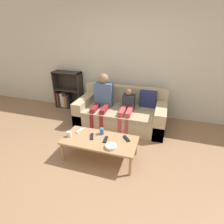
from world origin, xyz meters
The scene contains 14 objects.
ground_plane centered at (0.00, 0.00, 0.00)m, with size 22.00×22.00×0.00m, color #997251.
wall_back centered at (0.00, 2.31, 1.30)m, with size 12.00×0.06×2.60m.
couch centered at (0.05, 1.68, 0.26)m, with size 1.92×0.98×0.78m.
bookshelf centered at (-1.59, 2.16, 0.39)m, with size 0.75×0.28×0.98m.
coffee_table centered at (0.00, 0.41, 0.33)m, with size 1.20×0.57×0.36m.
person_adult centered at (-0.37, 1.59, 0.64)m, with size 0.40×0.67×1.12m.
person_child centered at (0.20, 1.52, 0.48)m, with size 0.26×0.67×0.85m.
cup_near centered at (-0.02, 0.58, 0.42)m, with size 0.07×0.07×0.11m.
cup_far centered at (-0.51, 0.34, 0.41)m, with size 0.08×0.08×0.09m.
tv_remote_0 centered at (-0.42, 0.55, 0.38)m, with size 0.09×0.18×0.02m.
tv_remote_1 centered at (0.41, 0.55, 0.38)m, with size 0.14×0.16×0.02m.
tv_remote_2 centered at (-0.15, 0.44, 0.38)m, with size 0.11×0.18×0.02m.
tv_remote_3 centered at (0.10, 0.42, 0.38)m, with size 0.06×0.17×0.02m.
snack_bowl centered at (0.24, 0.26, 0.39)m, with size 0.18×0.18×0.05m.
Camera 1 is at (0.88, -1.77, 1.99)m, focal length 28.00 mm.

